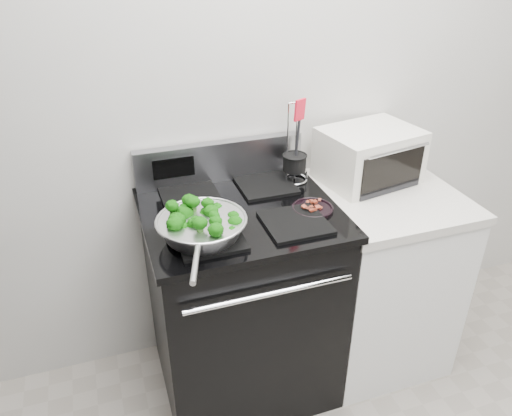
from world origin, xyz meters
name	(u,v)px	position (x,y,z in m)	size (l,w,h in m)	color
back_wall	(281,84)	(0.00, 1.75, 1.35)	(4.00, 0.02, 2.70)	beige
gas_range	(242,299)	(-0.30, 1.41, 0.49)	(0.79, 0.69, 1.13)	black
counter	(375,274)	(0.39, 1.41, 0.46)	(0.62, 0.68, 0.92)	white
skillet	(202,226)	(-0.49, 1.26, 1.00)	(0.34, 0.52, 0.07)	silver
broccoli_pile	(201,221)	(-0.49, 1.26, 1.02)	(0.26, 0.26, 0.09)	black
bacon_plate	(313,206)	(-0.02, 1.32, 0.97)	(0.17, 0.17, 0.04)	black
utensil_holder	(294,167)	(0.01, 1.60, 1.02)	(0.12, 0.12, 0.38)	silver
toaster_oven	(369,155)	(0.36, 1.55, 1.04)	(0.47, 0.39, 0.24)	white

